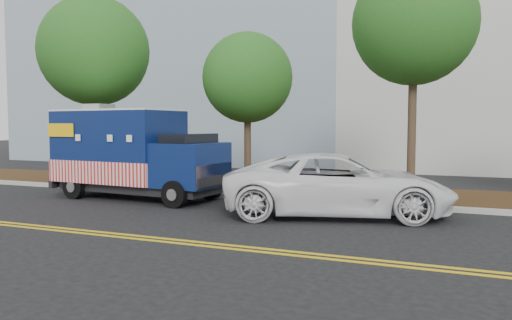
% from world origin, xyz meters
% --- Properties ---
extents(ground, '(120.00, 120.00, 0.00)m').
position_xyz_m(ground, '(0.00, 0.00, 0.00)').
color(ground, black).
rests_on(ground, ground).
extents(curb, '(120.00, 0.18, 0.15)m').
position_xyz_m(curb, '(0.00, 1.40, 0.07)').
color(curb, '#9E9E99').
rests_on(curb, ground).
extents(mulch_strip, '(120.00, 4.00, 0.15)m').
position_xyz_m(mulch_strip, '(0.00, 3.50, 0.07)').
color(mulch_strip, '#301E0D').
rests_on(mulch_strip, ground).
extents(centerline_near, '(120.00, 0.10, 0.01)m').
position_xyz_m(centerline_near, '(0.00, -4.45, 0.01)').
color(centerline_near, gold).
rests_on(centerline_near, ground).
extents(centerline_far, '(120.00, 0.10, 0.01)m').
position_xyz_m(centerline_far, '(0.00, -4.70, 0.01)').
color(centerline_far, gold).
rests_on(centerline_far, ground).
extents(tree_a, '(4.36, 4.36, 7.54)m').
position_xyz_m(tree_a, '(-5.65, 2.84, 5.35)').
color(tree_a, '#38281C').
rests_on(tree_a, ground).
extents(tree_b, '(3.34, 3.34, 5.83)m').
position_xyz_m(tree_b, '(0.62, 3.79, 4.14)').
color(tree_b, '#38281C').
rests_on(tree_b, ground).
extents(tree_c, '(3.78, 3.78, 7.41)m').
position_xyz_m(tree_c, '(6.59, 2.92, 5.50)').
color(tree_c, '#38281C').
rests_on(tree_c, ground).
extents(sign_post, '(0.06, 0.06, 2.40)m').
position_xyz_m(sign_post, '(-5.57, 1.80, 1.20)').
color(sign_post, '#473828').
rests_on(sign_post, ground).
extents(food_truck, '(6.05, 2.65, 3.11)m').
position_xyz_m(food_truck, '(-1.97, 0.19, 1.41)').
color(food_truck, black).
rests_on(food_truck, ground).
extents(white_car, '(6.52, 4.34, 1.66)m').
position_xyz_m(white_car, '(5.03, -0.35, 0.83)').
color(white_car, white).
rests_on(white_car, ground).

